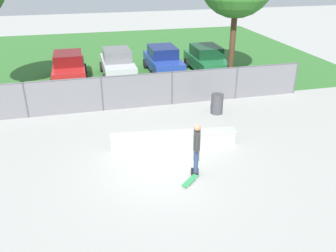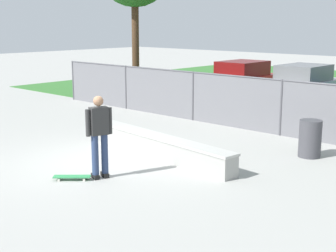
% 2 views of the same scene
% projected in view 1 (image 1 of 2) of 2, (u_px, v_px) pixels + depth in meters
% --- Properties ---
extents(ground_plane, '(80.00, 80.00, 0.00)m').
position_uv_depth(ground_plane, '(165.00, 166.00, 12.49)').
color(ground_plane, '#9E9E99').
extents(grass_strip, '(29.05, 20.00, 0.02)m').
position_uv_depth(grass_strip, '(115.00, 56.00, 26.43)').
color(grass_strip, '#336B2D').
rests_on(grass_strip, ground).
extents(concrete_ledge, '(4.90, 1.04, 0.55)m').
position_uv_depth(concrete_ledge, '(174.00, 139.00, 13.76)').
color(concrete_ledge, '#999993').
rests_on(concrete_ledge, ground).
extents(skateboarder, '(0.37, 0.57, 1.82)m').
position_uv_depth(skateboarder, '(197.00, 147.00, 11.63)').
color(skateboarder, black).
rests_on(skateboarder, ground).
extents(skateboard, '(0.72, 0.69, 0.09)m').
position_uv_depth(skateboard, '(190.00, 181.00, 11.51)').
color(skateboard, '#2D8C4C').
rests_on(skateboard, ground).
extents(chainlink_fence, '(17.12, 0.07, 1.70)m').
position_uv_depth(chainlink_fence, '(138.00, 89.00, 17.00)').
color(chainlink_fence, '#4C4C51').
rests_on(chainlink_fence, ground).
extents(car_red, '(2.02, 4.20, 1.66)m').
position_uv_depth(car_red, '(69.00, 67.00, 20.86)').
color(car_red, '#B21E1E').
rests_on(car_red, ground).
extents(car_silver, '(2.02, 4.20, 1.66)m').
position_uv_depth(car_silver, '(118.00, 63.00, 21.59)').
color(car_silver, '#B7BABF').
rests_on(car_silver, ground).
extents(car_blue, '(2.02, 4.20, 1.66)m').
position_uv_depth(car_blue, '(163.00, 60.00, 22.32)').
color(car_blue, '#233D9E').
rests_on(car_blue, ground).
extents(car_green, '(2.02, 4.20, 1.66)m').
position_uv_depth(car_green, '(206.00, 59.00, 22.48)').
color(car_green, '#1E6638').
rests_on(car_green, ground).
extents(trash_bin, '(0.56, 0.56, 0.95)m').
position_uv_depth(trash_bin, '(217.00, 104.00, 16.54)').
color(trash_bin, '#3F3F44').
rests_on(trash_bin, ground).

